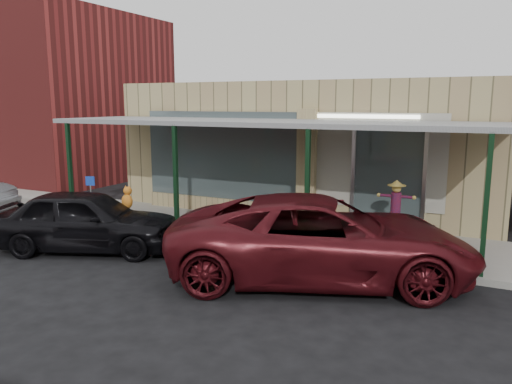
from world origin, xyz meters
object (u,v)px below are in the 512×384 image
at_px(barrel_scarecrow, 395,221).
at_px(handicap_sign, 91,192).
at_px(parked_sedan, 86,220).
at_px(barrel_pumpkin, 229,221).
at_px(car_maroon, 322,238).

bearing_deg(barrel_scarecrow, handicap_sign, 177.41).
height_order(barrel_scarecrow, parked_sedan, barrel_scarecrow).
height_order(barrel_pumpkin, parked_sedan, parked_sedan).
bearing_deg(parked_sedan, car_maroon, -105.46).
distance_m(barrel_pumpkin, car_maroon, 4.13).
bearing_deg(handicap_sign, parked_sedan, -69.80).
relative_size(barrel_scarecrow, car_maroon, 0.25).
relative_size(barrel_scarecrow, handicap_sign, 1.20).
xyz_separation_m(barrel_scarecrow, car_maroon, (-0.92, -2.89, 0.18)).
bearing_deg(parked_sedan, barrel_pumpkin, -60.86).
bearing_deg(handicap_sign, car_maroon, -31.89).
distance_m(barrel_scarecrow, car_maroon, 3.04).
height_order(barrel_pumpkin, car_maroon, car_maroon).
bearing_deg(car_maroon, barrel_scarecrow, -38.38).
xyz_separation_m(barrel_pumpkin, car_maroon, (3.42, -2.28, 0.48)).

